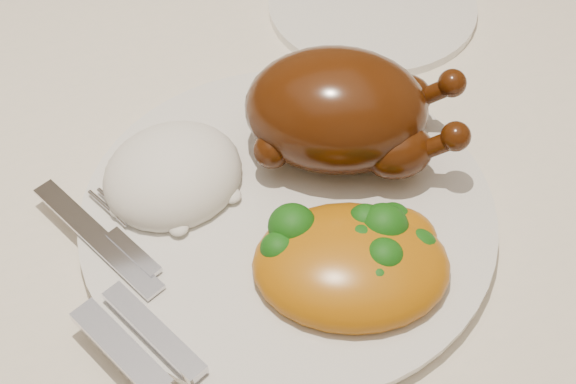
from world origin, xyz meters
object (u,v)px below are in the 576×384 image
object	(u,v)px
side_plate	(372,6)
roast_chicken	(342,111)
dinner_plate	(288,215)
dining_table	(79,195)

from	to	relation	value
side_plate	roast_chicken	xyz separation A→B (m)	(-0.10, -0.17, 0.05)
dinner_plate	side_plate	distance (m)	0.27
side_plate	roast_chicken	distance (m)	0.20
dining_table	roast_chicken	xyz separation A→B (m)	(0.21, -0.12, 0.16)
dinner_plate	side_plate	xyz separation A→B (m)	(0.16, 0.22, -0.00)
dining_table	side_plate	size ratio (longest dim) A/B	8.15
roast_chicken	dining_table	bearing A→B (deg)	172.95
dinner_plate	side_plate	bearing A→B (deg)	54.38
dinner_plate	roast_chicken	xyz separation A→B (m)	(0.06, 0.05, 0.05)
dining_table	dinner_plate	distance (m)	0.25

